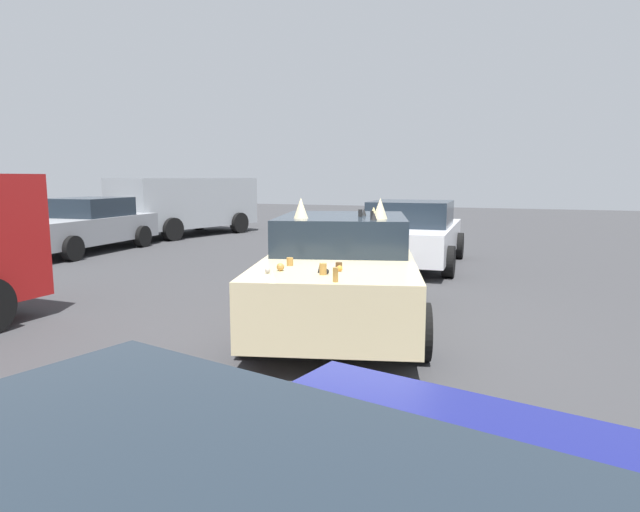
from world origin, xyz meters
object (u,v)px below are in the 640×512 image
parked_sedan_behind_left (83,226)px  art_car_decorated (341,269)px  parked_van_far_right (185,203)px  parked_sedan_near_right (412,234)px

parked_sedan_behind_left → art_car_decorated: bearing=59.3°
art_car_decorated → parked_van_far_right: (8.91, 8.63, 0.37)m
parked_sedan_near_right → art_car_decorated: bearing=178.4°
parked_sedan_behind_left → parked_sedan_near_right: parked_sedan_near_right is taller
art_car_decorated → parked_sedan_behind_left: 9.61m
parked_van_far_right → art_car_decorated: bearing=58.3°
art_car_decorated → parked_sedan_behind_left: art_car_decorated is taller
parked_van_far_right → parked_sedan_near_right: size_ratio=1.21×
parked_sedan_behind_left → parked_sedan_near_right: 8.55m
art_car_decorated → parked_sedan_behind_left: size_ratio=1.05×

